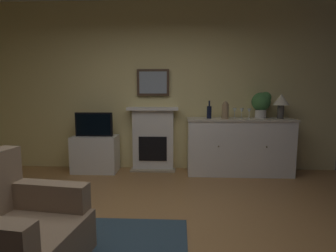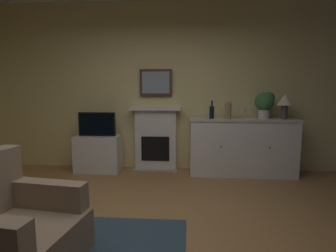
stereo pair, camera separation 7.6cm
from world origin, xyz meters
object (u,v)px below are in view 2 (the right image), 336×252
(sideboard_cabinet, at_px, (242,147))
(tv_set, at_px, (97,124))
(fireplace_unit, at_px, (156,139))
(table_lamp, at_px, (285,101))
(wine_bottle, at_px, (212,112))
(framed_picture, at_px, (156,83))
(armchair, at_px, (9,230))
(wine_glass_right, at_px, (252,111))
(wine_glass_left, at_px, (238,111))
(potted_plant_small, at_px, (265,103))
(vase_decorative, at_px, (228,110))
(wine_glass_center, at_px, (245,111))
(tv_cabinet, at_px, (98,153))

(sideboard_cabinet, height_order, tv_set, tv_set)
(fireplace_unit, relative_size, table_lamp, 2.75)
(sideboard_cabinet, bearing_deg, wine_bottle, -178.03)
(framed_picture, distance_m, wine_bottle, 1.08)
(framed_picture, bearing_deg, armchair, -104.41)
(sideboard_cabinet, height_order, wine_glass_right, wine_glass_right)
(fireplace_unit, bearing_deg, sideboard_cabinet, -7.00)
(sideboard_cabinet, distance_m, wine_glass_left, 0.59)
(wine_glass_left, height_order, wine_glass_right, same)
(wine_glass_right, relative_size, armchair, 0.18)
(wine_glass_right, xyz_separation_m, potted_plant_small, (0.21, 0.07, 0.13))
(wine_bottle, distance_m, vase_decorative, 0.26)
(sideboard_cabinet, relative_size, wine_glass_center, 10.41)
(table_lamp, distance_m, armchair, 3.94)
(wine_bottle, bearing_deg, tv_set, 179.72)
(fireplace_unit, xyz_separation_m, tv_set, (-0.98, -0.19, 0.27))
(table_lamp, xyz_separation_m, potted_plant_small, (-0.29, 0.05, -0.02))
(sideboard_cabinet, relative_size, armchair, 1.87)
(armchair, bearing_deg, potted_plant_small, 46.68)
(wine_glass_center, bearing_deg, wine_glass_left, 170.59)
(table_lamp, xyz_separation_m, wine_bottle, (-1.15, -0.02, -0.17))
(fireplace_unit, xyz_separation_m, vase_decorative, (1.19, -0.23, 0.52))
(framed_picture, xyz_separation_m, wine_bottle, (0.94, -0.24, -0.48))
(table_lamp, bearing_deg, wine_glass_center, 178.07)
(table_lamp, distance_m, wine_glass_right, 0.53)
(sideboard_cabinet, bearing_deg, wine_glass_left, 155.17)
(table_lamp, bearing_deg, tv_set, -179.85)
(wine_glass_center, bearing_deg, tv_set, -179.32)
(potted_plant_small, bearing_deg, armchair, -133.32)
(tv_cabinet, relative_size, potted_plant_small, 1.74)
(vase_decorative, bearing_deg, fireplace_unit, 169.19)
(wine_bottle, relative_size, wine_glass_right, 1.76)
(wine_glass_right, relative_size, vase_decorative, 0.59)
(fireplace_unit, distance_m, armchair, 2.91)
(wine_glass_right, xyz_separation_m, armchair, (-2.31, -2.61, -0.67))
(sideboard_cabinet, xyz_separation_m, table_lamp, (0.64, 0.00, 0.74))
(table_lamp, distance_m, tv_cabinet, 3.19)
(fireplace_unit, relative_size, potted_plant_small, 2.56)
(wine_glass_center, relative_size, armchair, 0.18)
(sideboard_cabinet, distance_m, potted_plant_small, 0.80)
(wine_glass_right, height_order, tv_cabinet, wine_glass_right)
(wine_glass_left, relative_size, wine_glass_right, 1.00)
(fireplace_unit, height_order, framed_picture, framed_picture)
(tv_cabinet, bearing_deg, vase_decorative, -1.72)
(wine_glass_right, height_order, tv_set, wine_glass_right)
(fireplace_unit, xyz_separation_m, wine_bottle, (0.94, -0.19, 0.49))
(wine_bottle, height_order, potted_plant_small, potted_plant_small)
(sideboard_cabinet, bearing_deg, wine_glass_right, -8.83)
(fireplace_unit, distance_m, sideboard_cabinet, 1.46)
(wine_bottle, relative_size, wine_glass_left, 1.76)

